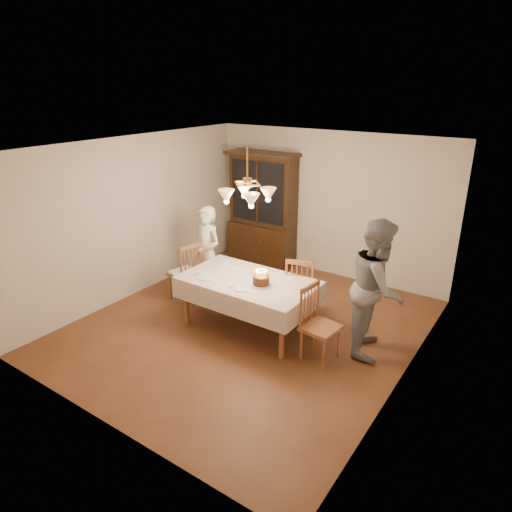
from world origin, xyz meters
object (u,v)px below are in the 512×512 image
Objects in this scene: dining_table at (248,284)px; birthday_cake at (261,281)px; elderly_woman at (207,253)px; chair_far_side at (301,291)px; china_hutch at (262,211)px.

dining_table is 0.29m from birthday_cake.
chair_far_side is at bearing 19.63° from elderly_woman.
dining_table is at bearing -125.56° from chair_far_side.
elderly_woman is (-1.14, 0.47, 0.09)m from dining_table.
dining_table is 2.60m from china_hutch.
chair_far_side is 1.67m from elderly_woman.
china_hutch is 2.16× the size of chair_far_side.
elderly_woman is 5.14× the size of birthday_cake.
elderly_woman reaches higher than birthday_cake.
china_hutch is at bearing 105.86° from elderly_woman.
birthday_cake is (1.39, -0.52, 0.05)m from elderly_woman.
elderly_woman is at bearing -86.29° from china_hutch.
birthday_cake is (0.25, -0.05, 0.14)m from dining_table.
chair_far_side is at bearing 72.34° from birthday_cake.
dining_table is 0.87m from chair_far_side.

